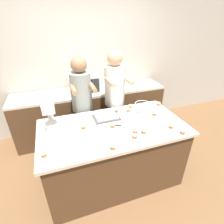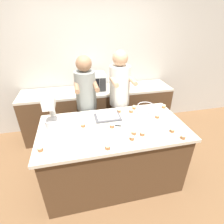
{
  "view_description": "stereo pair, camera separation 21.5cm",
  "coord_description": "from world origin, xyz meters",
  "views": [
    {
      "loc": [
        -0.62,
        -1.73,
        2.13
      ],
      "look_at": [
        0.0,
        0.05,
        1.09
      ],
      "focal_mm": 28.0,
      "sensor_mm": 36.0,
      "label": 1
    },
    {
      "loc": [
        -0.42,
        -1.79,
        2.13
      ],
      "look_at": [
        0.0,
        0.05,
        1.09
      ],
      "focal_mm": 28.0,
      "sensor_mm": 36.0,
      "label": 2
    }
  ],
  "objects": [
    {
      "name": "microwave_oven",
      "position": [
        -0.13,
        1.25,
        1.07
      ],
      "size": [
        0.54,
        0.39,
        0.3
      ],
      "color": "silver",
      "rests_on": "back_counter"
    },
    {
      "name": "cupcake_4",
      "position": [
        0.86,
        0.32,
        0.93
      ],
      "size": [
        0.06,
        0.06,
        0.06
      ],
      "color": "#9E6038",
      "rests_on": "island_counter"
    },
    {
      "name": "cupcake_9",
      "position": [
        0.2,
        -0.22,
        0.93
      ],
      "size": [
        0.06,
        0.06,
        0.06
      ],
      "color": "#9E6038",
      "rests_on": "island_counter"
    },
    {
      "name": "stand_mixer",
      "position": [
        -0.72,
        0.13,
        1.08
      ],
      "size": [
        0.2,
        0.3,
        0.41
      ],
      "color": "white",
      "rests_on": "island_counter"
    },
    {
      "name": "mixing_bowl",
      "position": [
        0.52,
        0.21,
        0.98
      ],
      "size": [
        0.23,
        0.23,
        0.14
      ],
      "color": "#BCBCC1",
      "rests_on": "island_counter"
    },
    {
      "name": "cupcake_13",
      "position": [
        -0.02,
        -0.02,
        0.93
      ],
      "size": [
        0.06,
        0.06,
        0.06
      ],
      "color": "#9E6038",
      "rests_on": "island_counter"
    },
    {
      "name": "cupcake_1",
      "position": [
        0.15,
        -0.31,
        0.93
      ],
      "size": [
        0.06,
        0.06,
        0.06
      ],
      "color": "#9E6038",
      "rests_on": "island_counter"
    },
    {
      "name": "person_right",
      "position": [
        0.26,
        0.67,
        0.91
      ],
      "size": [
        0.33,
        0.5,
        1.71
      ],
      "color": "brown",
      "rests_on": "ground_plane"
    },
    {
      "name": "cupcake_5",
      "position": [
        0.72,
        -0.42,
        0.93
      ],
      "size": [
        0.06,
        0.06,
        0.06
      ],
      "color": "#9E6038",
      "rests_on": "island_counter"
    },
    {
      "name": "cupcake_3",
      "position": [
        -0.83,
        -0.28,
        0.93
      ],
      "size": [
        0.06,
        0.06,
        0.06
      ],
      "color": "#9E6038",
      "rests_on": "island_counter"
    },
    {
      "name": "cupcake_8",
      "position": [
        -0.37,
        0.08,
        0.93
      ],
      "size": [
        0.06,
        0.06,
        0.06
      ],
      "color": "#9E6038",
      "rests_on": "island_counter"
    },
    {
      "name": "baking_tray",
      "position": [
        -0.02,
        0.22,
        0.92
      ],
      "size": [
        0.34,
        0.24,
        0.04
      ],
      "color": "#4C4C51",
      "rests_on": "island_counter"
    },
    {
      "name": "knife",
      "position": [
        0.12,
        -0.03,
        0.91
      ],
      "size": [
        0.21,
        0.09,
        0.01
      ],
      "color": "#BCBCC1",
      "rests_on": "island_counter"
    },
    {
      "name": "cupcake_7",
      "position": [
        0.64,
        0.07,
        0.93
      ],
      "size": [
        0.06,
        0.06,
        0.06
      ],
      "color": "#9E6038",
      "rests_on": "island_counter"
    },
    {
      "name": "small_plate",
      "position": [
        -0.31,
        -0.22,
        0.91
      ],
      "size": [
        0.19,
        0.19,
        0.02
      ],
      "color": "beige",
      "rests_on": "island_counter"
    },
    {
      "name": "person_left",
      "position": [
        -0.26,
        0.67,
        0.89
      ],
      "size": [
        0.32,
        0.49,
        1.66
      ],
      "color": "#33384C",
      "rests_on": "ground_plane"
    },
    {
      "name": "island_counter",
      "position": [
        0.0,
        0.0,
        0.45
      ],
      "size": [
        1.83,
        0.97,
        0.91
      ],
      "color": "#4C331E",
      "rests_on": "ground_plane"
    },
    {
      "name": "back_wall",
      "position": [
        0.0,
        1.6,
        1.35
      ],
      "size": [
        10.0,
        0.06,
        2.7
      ],
      "color": "#B2ADA3",
      "rests_on": "ground_plane"
    },
    {
      "name": "cupcake_11",
      "position": [
        0.41,
        0.39,
        0.93
      ],
      "size": [
        0.06,
        0.06,
        0.06
      ],
      "color": "#9E6038",
      "rests_on": "island_counter"
    },
    {
      "name": "cupcake_0",
      "position": [
        -0.15,
        -0.4,
        0.93
      ],
      "size": [
        0.06,
        0.06,
        0.06
      ],
      "color": "#9E6038",
      "rests_on": "island_counter"
    },
    {
      "name": "cupcake_2",
      "position": [
        0.66,
        -0.27,
        0.93
      ],
      "size": [
        0.06,
        0.06,
        0.06
      ],
      "color": "#9E6038",
      "rests_on": "island_counter"
    },
    {
      "name": "cupcake_6",
      "position": [
        0.29,
        -0.26,
        0.93
      ],
      "size": [
        0.06,
        0.06,
        0.06
      ],
      "color": "#9E6038",
      "rests_on": "island_counter"
    },
    {
      "name": "ground_plane",
      "position": [
        0.0,
        0.0,
        0.0
      ],
      "size": [
        16.0,
        16.0,
        0.0
      ],
      "primitive_type": "plane",
      "color": "brown"
    },
    {
      "name": "back_counter",
      "position": [
        0.0,
        1.25,
        0.46
      ],
      "size": [
        2.8,
        0.6,
        0.92
      ],
      "color": "#4C331E",
      "rests_on": "ground_plane"
    },
    {
      "name": "cupcake_10",
      "position": [
        0.17,
        0.34,
        0.93
      ],
      "size": [
        0.06,
        0.06,
        0.06
      ],
      "color": "#9E6038",
      "rests_on": "island_counter"
    },
    {
      "name": "cupcake_12",
      "position": [
        0.34,
        0.3,
        0.93
      ],
      "size": [
        0.06,
        0.06,
        0.06
      ],
      "color": "#9E6038",
      "rests_on": "island_counter"
    }
  ]
}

